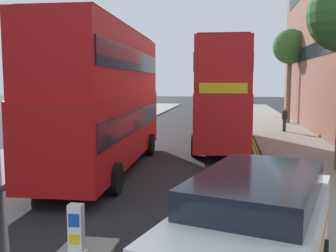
{
  "coord_description": "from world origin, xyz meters",
  "views": [
    {
      "loc": [
        2.88,
        -4.07,
        3.56
      ],
      "look_at": [
        0.5,
        11.0,
        1.8
      ],
      "focal_mm": 41.13,
      "sensor_mm": 36.0,
      "label": 1
    }
  ],
  "objects": [
    {
      "name": "sidewalk_right",
      "position": [
        6.5,
        16.0,
        0.07
      ],
      "size": [
        4.0,
        80.0,
        0.14
      ],
      "primitive_type": "cube",
      "color": "gray",
      "rests_on": "ground"
    },
    {
      "name": "sidewalk_left",
      "position": [
        -6.5,
        16.0,
        0.07
      ],
      "size": [
        4.0,
        80.0,
        0.14
      ],
      "primitive_type": "cube",
      "color": "gray",
      "rests_on": "ground"
    },
    {
      "name": "kerb_line_outer",
      "position": [
        4.4,
        14.0,
        0.0
      ],
      "size": [
        0.1,
        56.0,
        0.01
      ],
      "primitive_type": "cube",
      "color": "yellow",
      "rests_on": "ground"
    },
    {
      "name": "kerb_line_inner",
      "position": [
        4.24,
        14.0,
        0.0
      ],
      "size": [
        0.1,
        56.0,
        0.01
      ],
      "primitive_type": "cube",
      "color": "yellow",
      "rests_on": "ground"
    },
    {
      "name": "keep_left_bollard",
      "position": [
        0.0,
        2.74,
        0.61
      ],
      "size": [
        0.36,
        0.28,
        1.11
      ],
      "color": "silver",
      "rests_on": "traffic_island"
    },
    {
      "name": "double_decker_bus_away",
      "position": [
        -1.99,
        10.68,
        3.03
      ],
      "size": [
        3.08,
        10.89,
        5.64
      ],
      "color": "red",
      "rests_on": "ground"
    },
    {
      "name": "double_decker_bus_oncoming",
      "position": [
        2.4,
        17.5,
        3.03
      ],
      "size": [
        3.15,
        10.9,
        5.64
      ],
      "color": "red",
      "rests_on": "ground"
    },
    {
      "name": "taxi_minivan",
      "position": [
        3.3,
        1.8,
        1.07
      ],
      "size": [
        3.18,
        5.15,
        2.12
      ],
      "color": "white",
      "rests_on": "ground"
    },
    {
      "name": "pedestrian_far",
      "position": [
        6.71,
        23.27,
        0.99
      ],
      "size": [
        0.34,
        0.22,
        1.62
      ],
      "color": "#2D2D38",
      "rests_on": "sidewalk_right"
    },
    {
      "name": "street_tree_mid",
      "position": [
        7.81,
        29.31,
        6.34
      ],
      "size": [
        2.85,
        2.85,
        7.73
      ],
      "color": "#6B6047",
      "rests_on": "sidewalk_right"
    }
  ]
}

